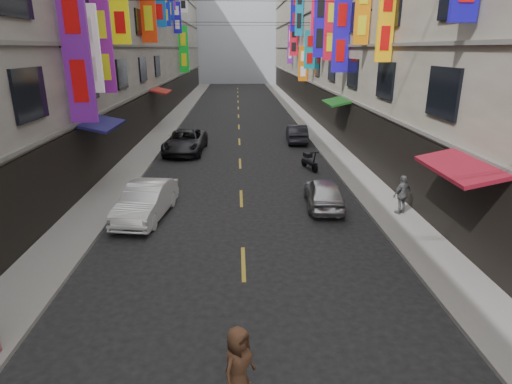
{
  "coord_description": "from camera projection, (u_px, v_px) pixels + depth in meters",
  "views": [
    {
      "loc": [
        -0.12,
        6.33,
        6.24
      ],
      "look_at": [
        0.21,
        13.87,
        3.69
      ],
      "focal_mm": 30.0,
      "sensor_mm": 36.0,
      "label": 1
    }
  ],
  "objects": [
    {
      "name": "sidewalk_left",
      "position": [
        167.0,
        127.0,
        35.5
      ],
      "size": [
        2.0,
        90.0,
        0.12
      ],
      "primitive_type": "cube",
      "color": "slate",
      "rests_on": "ground"
    },
    {
      "name": "sidewalk_right",
      "position": [
        310.0,
        126.0,
        36.0
      ],
      "size": [
        2.0,
        90.0,
        0.12
      ],
      "primitive_type": "cube",
      "color": "slate",
      "rests_on": "ground"
    },
    {
      "name": "building_row_left",
      "position": [
        79.0,
        3.0,
        32.25
      ],
      "size": [
        10.14,
        90.0,
        19.0
      ],
      "color": "gray",
      "rests_on": "ground"
    },
    {
      "name": "building_row_right",
      "position": [
        391.0,
        4.0,
        33.24
      ],
      "size": [
        10.14,
        90.0,
        19.0
      ],
      "color": "#A99F8E",
      "rests_on": "ground"
    },
    {
      "name": "haze_block",
      "position": [
        237.0,
        22.0,
        79.61
      ],
      "size": [
        18.0,
        8.0,
        22.0
      ],
      "primitive_type": "cube",
      "color": "#A6ACBA",
      "rests_on": "ground"
    },
    {
      "name": "shop_signage",
      "position": [
        233.0,
        1.0,
        26.24
      ],
      "size": [
        14.0,
        55.0,
        12.06
      ],
      "color": "#103AC5",
      "rests_on": "ground"
    },
    {
      "name": "street_awnings",
      "position": [
        213.0,
        123.0,
        19.61
      ],
      "size": [
        13.99,
        35.2,
        0.41
      ],
      "color": "#154F25",
      "rests_on": "ground"
    },
    {
      "name": "lane_markings",
      "position": [
        239.0,
        134.0,
        32.93
      ],
      "size": [
        0.12,
        80.2,
        0.01
      ],
      "color": "gold",
      "rests_on": "ground"
    },
    {
      "name": "scooter_far_right",
      "position": [
        309.0,
        161.0,
        23.11
      ],
      "size": [
        0.73,
        1.76,
        1.14
      ],
      "rotation": [
        0.0,
        0.0,
        3.43
      ],
      "color": "black",
      "rests_on": "ground"
    },
    {
      "name": "car_left_mid",
      "position": [
        146.0,
        201.0,
        16.4
      ],
      "size": [
        1.99,
        4.29,
        1.36
      ],
      "primitive_type": "imported",
      "rotation": [
        0.0,
        0.0,
        -0.14
      ],
      "color": "white",
      "rests_on": "ground"
    },
    {
      "name": "car_left_far",
      "position": [
        185.0,
        142.0,
        26.75
      ],
      "size": [
        2.58,
        5.15,
        1.4
      ],
      "primitive_type": "imported",
      "rotation": [
        0.0,
        0.0,
        -0.05
      ],
      "color": "black",
      "rests_on": "ground"
    },
    {
      "name": "car_right_mid",
      "position": [
        324.0,
        193.0,
        17.58
      ],
      "size": [
        1.69,
        3.67,
        1.22
      ],
      "primitive_type": "imported",
      "rotation": [
        0.0,
        0.0,
        3.07
      ],
      "color": "#B2B2B7",
      "rests_on": "ground"
    },
    {
      "name": "car_right_far",
      "position": [
        297.0,
        133.0,
        29.76
      ],
      "size": [
        1.5,
        3.81,
        1.24
      ],
      "primitive_type": "imported",
      "rotation": [
        0.0,
        0.0,
        3.09
      ],
      "color": "#24242B",
      "rests_on": "ground"
    },
    {
      "name": "pedestrian_rfar",
      "position": [
        402.0,
        195.0,
        16.45
      ],
      "size": [
        1.04,
        0.86,
        1.55
      ],
      "primitive_type": "imported",
      "rotation": [
        0.0,
        0.0,
        3.59
      ],
      "color": "#5E5E60",
      "rests_on": "sidewalk_right"
    },
    {
      "name": "pedestrian_crossing",
      "position": [
        238.0,
        365.0,
        7.75
      ],
      "size": [
        0.87,
        0.92,
        1.55
      ],
      "primitive_type": "imported",
      "rotation": [
        0.0,
        0.0,
        0.91
      ],
      "color": "#513220",
      "rests_on": "ground"
    }
  ]
}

